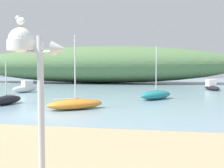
{
  "coord_description": "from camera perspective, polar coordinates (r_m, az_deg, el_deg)",
  "views": [
    {
      "loc": [
        6.3,
        -13.22,
        2.6
      ],
      "look_at": [
        2.76,
        7.42,
        1.33
      ],
      "focal_mm": 39.87,
      "sensor_mm": 36.0,
      "label": 1
    }
  ],
  "objects": [
    {
      "name": "motorboat_near_shore",
      "position": [
        29.31,
        -19.25,
        -0.83
      ],
      "size": [
        2.16,
        3.12,
        1.31
      ],
      "color": "white",
      "rests_on": "ground"
    },
    {
      "name": "mast_structure",
      "position": [
        4.9,
        -18.56,
        5.82
      ],
      "size": [
        1.12,
        0.52,
        3.17
      ],
      "color": "silver",
      "rests_on": "beach_sand"
    },
    {
      "name": "sailboat_by_sandbar",
      "position": [
        19.77,
        -23.03,
        -3.37
      ],
      "size": [
        1.45,
        2.86,
        3.24
      ],
      "color": "black",
      "rests_on": "ground"
    },
    {
      "name": "sailboat_centre_water",
      "position": [
        21.6,
        10.04,
        -2.45
      ],
      "size": [
        3.24,
        3.47,
        4.56
      ],
      "color": "teal",
      "rests_on": "ground"
    },
    {
      "name": "distant_hill",
      "position": [
        46.86,
        -3.14,
        4.44
      ],
      "size": [
        50.31,
        12.82,
        6.81
      ],
      "primitive_type": "ellipsoid",
      "color": "#517547",
      "rests_on": "ground"
    },
    {
      "name": "sailboat_far_left",
      "position": [
        16.24,
        -8.41,
        -4.56
      ],
      "size": [
        3.73,
        3.09,
        4.78
      ],
      "color": "orange",
      "rests_on": "ground"
    },
    {
      "name": "seagull_on_radar",
      "position": [
        5.06,
        -20.26,
        13.53
      ],
      "size": [
        0.31,
        0.22,
        0.23
      ],
      "color": "orange",
      "rests_on": "mast_structure"
    },
    {
      "name": "ground_plane",
      "position": [
        14.87,
        -15.6,
        -6.74
      ],
      "size": [
        120.0,
        120.0,
        0.0
      ],
      "primitive_type": "plane",
      "color": "#7A99A8"
    },
    {
      "name": "motorboat_outer_mooring",
      "position": [
        33.27,
        21.87,
        -0.48
      ],
      "size": [
        1.67,
        4.08,
        1.3
      ],
      "color": "black",
      "rests_on": "ground"
    }
  ]
}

